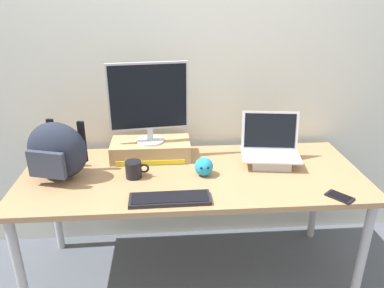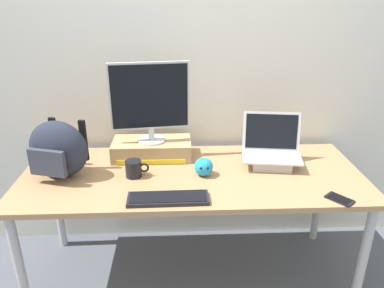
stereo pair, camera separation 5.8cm
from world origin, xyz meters
TOP-DOWN VIEW (x-y plane):
  - ground_plane at (0.00, 0.00)m, footprint 20.00×20.00m
  - back_wall at (0.00, 0.49)m, footprint 7.00×0.10m
  - desk at (0.00, 0.00)m, footprint 1.94×0.78m
  - toner_box_yellow at (-0.24, 0.23)m, footprint 0.48×0.24m
  - desktop_monitor at (-0.24, 0.23)m, footprint 0.47×0.17m
  - open_laptop at (0.47, 0.09)m, footprint 0.37×0.28m
  - external_keyboard at (-0.13, -0.29)m, footprint 0.41×0.13m
  - messenger_backpack at (-0.73, 0.00)m, footprint 0.38×0.30m
  - coffee_mug at (-0.32, -0.03)m, footprint 0.13×0.09m
  - cell_phone at (0.72, -0.32)m, footprint 0.14×0.15m
  - plush_toy at (0.06, -0.03)m, footprint 0.10×0.10m

SIDE VIEW (x-z plane):
  - ground_plane at x=0.00m, z-range 0.00..0.00m
  - desk at x=0.00m, z-range 0.30..1.03m
  - cell_phone at x=0.72m, z-range 0.73..0.74m
  - external_keyboard at x=-0.13m, z-range 0.73..0.75m
  - coffee_mug at x=-0.32m, z-range 0.73..0.82m
  - plush_toy at x=0.06m, z-range 0.73..0.83m
  - toner_box_yellow at x=-0.24m, z-range 0.73..0.83m
  - open_laptop at x=0.47m, z-range 0.64..0.94m
  - messenger_backpack at x=-0.73m, z-range 0.73..1.05m
  - desktop_monitor at x=-0.24m, z-range 0.85..1.33m
  - back_wall at x=0.00m, z-range 0.00..2.60m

